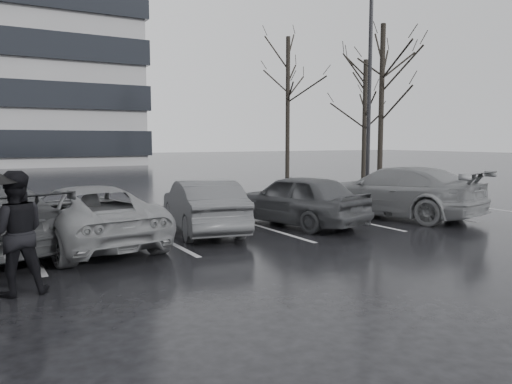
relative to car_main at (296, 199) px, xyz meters
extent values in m
plane|color=black|center=(-1.55, -2.16, -0.70)|extent=(160.00, 160.00, 0.00)
imported|color=black|center=(0.00, 0.00, 0.00)|extent=(2.60, 4.36, 1.39)
imported|color=#29292B|center=(-2.58, 0.33, -0.04)|extent=(2.07, 4.15, 1.31)
imported|color=#545456|center=(-5.47, 0.07, -0.04)|extent=(2.81, 4.99, 1.31)
imported|color=#545456|center=(3.39, -0.22, 0.06)|extent=(3.46, 5.56, 1.50)
imported|color=black|center=(-7.02, -2.98, 0.23)|extent=(0.92, 0.72, 1.84)
cylinder|color=gray|center=(6.07, 3.92, -0.60)|extent=(0.47, 0.47, 0.19)
cylinder|color=black|center=(6.07, 3.92, 3.54)|extent=(0.15, 0.15, 8.46)
cube|color=#A2A2A4|center=(-6.55, 0.34, -0.69)|extent=(0.12, 5.00, 0.00)
cube|color=#A2A2A4|center=(-3.75, 0.34, -0.69)|extent=(0.12, 5.00, 0.00)
cube|color=#A2A2A4|center=(-0.95, 0.34, -0.69)|extent=(0.12, 5.00, 0.00)
cube|color=#A2A2A4|center=(1.85, 0.34, -0.69)|extent=(0.12, 5.00, 0.00)
cube|color=#A2A2A4|center=(4.65, 0.34, -0.69)|extent=(0.12, 5.00, 0.00)
cube|color=#A2A2A4|center=(7.45, 0.34, -0.69)|extent=(0.12, 5.00, 0.00)
cylinder|color=black|center=(10.45, 7.84, 3.30)|extent=(0.26, 0.26, 8.00)
cylinder|color=black|center=(12.95, 11.84, 2.80)|extent=(0.26, 0.26, 7.00)
cylinder|color=black|center=(9.45, 14.84, 3.55)|extent=(0.26, 0.26, 8.50)
camera|label=1|loc=(-7.52, -10.99, 1.58)|focal=35.00mm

